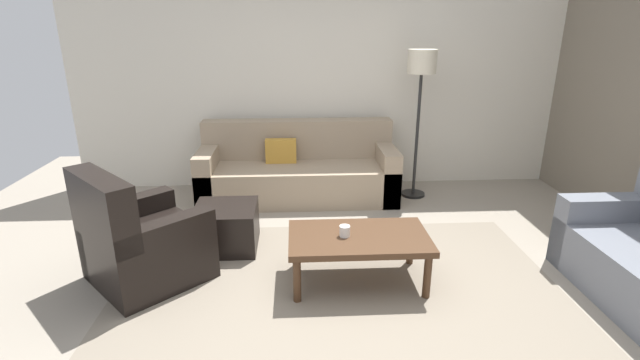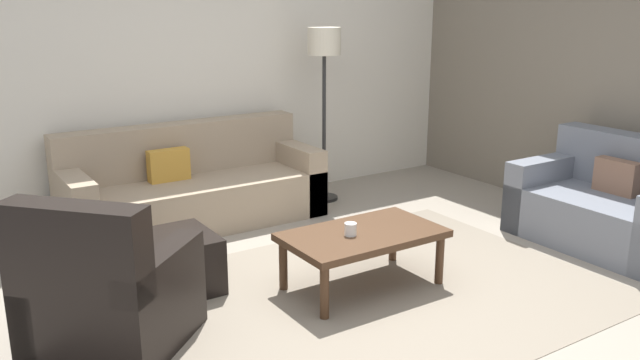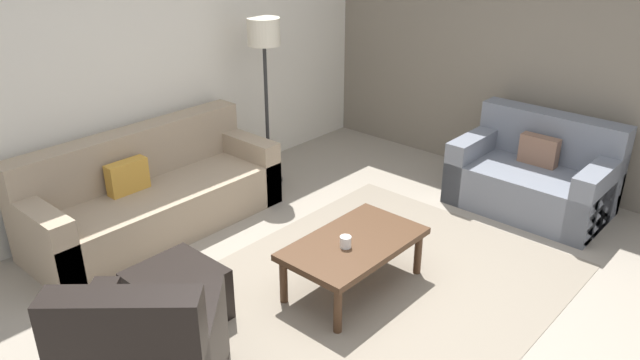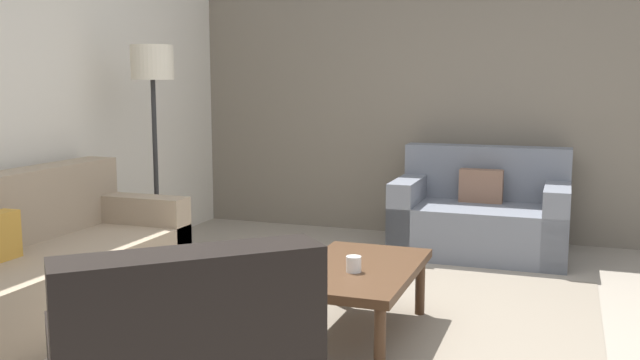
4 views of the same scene
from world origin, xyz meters
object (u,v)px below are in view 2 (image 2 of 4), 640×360
armchair_leather (106,301)px  lamp_standing (324,59)px  couch_loveseat (613,208)px  coffee_table (363,239)px  ottoman (173,263)px  cup (350,229)px  couch_main (191,190)px

armchair_leather → lamp_standing: 3.41m
couch_loveseat → coffee_table: bearing=169.4°
coffee_table → lamp_standing: size_ratio=0.64×
armchair_leather → coffee_table: armchair_leather is taller
armchair_leather → ottoman: bearing=42.5°
cup → ottoman: bearing=146.6°
couch_main → cup: 2.03m
lamp_standing → couch_loveseat: bearing=-60.0°
coffee_table → lamp_standing: lamp_standing is taller
armchair_leather → cup: bearing=-4.0°
couch_main → lamp_standing: 1.78m
couch_main → cup: couch_main is taller
couch_main → cup: (0.35, -1.99, 0.15)m
cup → lamp_standing: 2.38m
couch_main → ottoman: couch_main is taller
armchair_leather → couch_loveseat: bearing=-7.5°
couch_loveseat → lamp_standing: lamp_standing is taller
cup → armchair_leather: bearing=176.0°
couch_main → coffee_table: bearing=-76.9°
lamp_standing → couch_main: bearing=176.6°
ottoman → cup: cup is taller
ottoman → cup: (1.02, -0.67, 0.25)m
coffee_table → lamp_standing: 2.36m
couch_loveseat → armchair_leather: size_ratio=1.24×
couch_main → armchair_leather: 2.28m
armchair_leather → cup: 1.64m
ottoman → lamp_standing: size_ratio=0.33×
armchair_leather → coffee_table: (1.74, -0.10, 0.05)m
armchair_leather → ottoman: size_ratio=2.02×
couch_loveseat → coffee_table: (-2.27, 0.42, 0.06)m
ottoman → coffee_table: (1.13, -0.66, 0.16)m
ottoman → coffee_table: 1.32m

